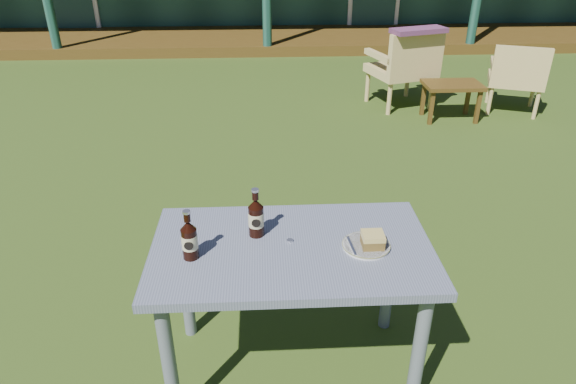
{
  "coord_description": "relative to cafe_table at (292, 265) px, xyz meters",
  "views": [
    {
      "loc": [
        -0.11,
        -3.41,
        1.96
      ],
      "look_at": [
        0.0,
        -1.3,
        0.82
      ],
      "focal_mm": 32.0,
      "sensor_mm": 36.0,
      "label": 1
    }
  ],
  "objects": [
    {
      "name": "cafe_table",
      "position": [
        0.0,
        0.0,
        0.0
      ],
      "size": [
        1.2,
        0.7,
        0.72
      ],
      "color": "slate",
      "rests_on": "ground"
    },
    {
      "name": "side_table",
      "position": [
        1.92,
        3.41,
        -0.28
      ],
      "size": [
        0.6,
        0.4,
        0.4
      ],
      "color": "#493311",
      "rests_on": "ground"
    },
    {
      "name": "plate",
      "position": [
        0.32,
        -0.03,
        0.11
      ],
      "size": [
        0.2,
        0.2,
        0.01
      ],
      "color": "silver",
      "rests_on": "cafe_table"
    },
    {
      "name": "floral_throw",
      "position": [
        1.56,
        3.67,
        0.28
      ],
      "size": [
        0.63,
        0.4,
        0.05
      ],
      "primitive_type": "cube",
      "rotation": [
        0.0,
        0.0,
        3.45
      ],
      "color": "#5D2F51",
      "rests_on": "armchair_left"
    },
    {
      "name": "cake_slice",
      "position": [
        0.34,
        -0.04,
        0.15
      ],
      "size": [
        0.09,
        0.09,
        0.06
      ],
      "color": "brown",
      "rests_on": "plate"
    },
    {
      "name": "cola_bottle_near",
      "position": [
        -0.15,
        0.1,
        0.19
      ],
      "size": [
        0.07,
        0.07,
        0.23
      ],
      "color": "black",
      "rests_on": "cafe_table"
    },
    {
      "name": "bottle_cap",
      "position": [
        -0.01,
        0.04,
        0.11
      ],
      "size": [
        0.03,
        0.03,
        0.01
      ],
      "primitive_type": "cylinder",
      "color": "silver",
      "rests_on": "cafe_table"
    },
    {
      "name": "armchair_right",
      "position": [
        2.69,
        3.59,
        -0.19
      ],
      "size": [
        0.72,
        0.69,
        0.76
      ],
      "color": "tan",
      "rests_on": "ground"
    },
    {
      "name": "armchair_left",
      "position": [
        1.51,
        3.83,
        -0.13
      ],
      "size": [
        0.8,
        0.77,
        0.87
      ],
      "color": "tan",
      "rests_on": "ground"
    },
    {
      "name": "cola_bottle_far",
      "position": [
        -0.42,
        -0.06,
        0.19
      ],
      "size": [
        0.07,
        0.07,
        0.22
      ],
      "color": "black",
      "rests_on": "cafe_table"
    },
    {
      "name": "ground",
      "position": [
        0.0,
        1.6,
        -0.62
      ],
      "size": [
        80.0,
        80.0,
        0.0
      ],
      "primitive_type": "plane",
      "color": "#334916"
    },
    {
      "name": "fork",
      "position": [
        0.25,
        -0.04,
        0.12
      ],
      "size": [
        0.03,
        0.14,
        0.0
      ],
      "primitive_type": "cube",
      "rotation": [
        0.0,
        0.0,
        0.1
      ],
      "color": "silver",
      "rests_on": "plate"
    }
  ]
}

